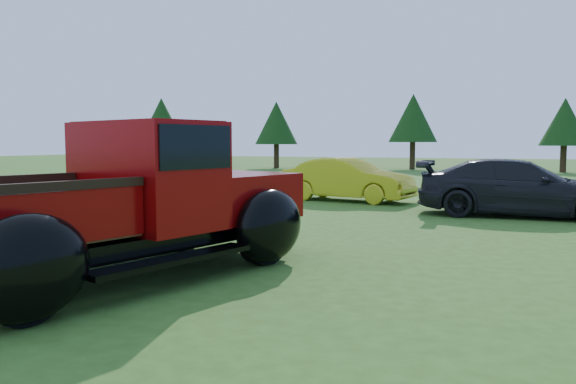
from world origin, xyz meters
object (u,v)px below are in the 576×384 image
object	(u,v)px
pickup_truck	(148,201)
show_car_grey	(518,188)
tree_mid_left	(413,118)
tree_far_west	(162,120)
tree_west	(276,123)
show_car_yellow	(348,180)
tree_mid_right	(565,122)
show_car_red	(164,177)

from	to	relation	value
pickup_truck	show_car_grey	world-z (taller)	pickup_truck
show_car_grey	tree_mid_left	bearing A→B (deg)	13.20
tree_far_west	tree_west	size ratio (longest dim) A/B	1.13
tree_far_west	tree_mid_left	bearing A→B (deg)	3.01
show_car_yellow	show_car_grey	distance (m)	5.11
tree_far_west	pickup_truck	world-z (taller)	tree_far_west
tree_far_west	tree_west	distance (m)	10.06
tree_far_west	show_car_grey	bearing A→B (deg)	-41.62
tree_mid_left	tree_far_west	bearing A→B (deg)	-176.99
tree_mid_right	tree_far_west	bearing A→B (deg)	180.00
tree_mid_right	show_car_yellow	size ratio (longest dim) A/B	1.12
tree_west	pickup_truck	xyz separation A→B (m)	(10.46, -29.55, -2.14)
tree_west	tree_far_west	bearing A→B (deg)	174.29
tree_far_west	show_car_red	distance (m)	24.99
tree_far_west	tree_west	xyz separation A→B (m)	(10.00, -1.00, -0.41)
tree_mid_left	pickup_truck	world-z (taller)	tree_mid_left
tree_mid_left	pickup_truck	xyz separation A→B (m)	(1.46, -31.55, -2.41)
tree_far_west	tree_mid_left	distance (m)	19.03
tree_west	show_car_grey	world-z (taller)	tree_west
tree_mid_right	pickup_truck	xyz separation A→B (m)	(-7.54, -30.55, -2.00)
tree_mid_left	tree_mid_right	bearing A→B (deg)	-6.34
show_car_yellow	show_car_grey	xyz separation A→B (m)	(4.74, -1.91, 0.03)
tree_west	show_car_grey	size ratio (longest dim) A/B	0.98
pickup_truck	show_car_yellow	world-z (taller)	pickup_truck
pickup_truck	show_car_yellow	distance (m)	10.03
tree_mid_right	show_car_grey	distance (m)	22.71
show_car_yellow	show_car_red	bearing A→B (deg)	100.57
tree_mid_right	show_car_red	bearing A→B (deg)	-124.40
pickup_truck	show_car_grey	bearing A→B (deg)	76.93
tree_mid_left	show_car_yellow	world-z (taller)	tree_mid_left
tree_far_west	tree_mid_right	xyz separation A→B (m)	(28.00, -0.00, -0.55)
tree_west	show_car_red	xyz separation A→B (m)	(3.94, -19.53, -2.52)
tree_west	tree_mid_right	distance (m)	18.03
tree_far_west	show_car_yellow	bearing A→B (deg)	-45.03
tree_west	pickup_truck	distance (m)	31.42
show_car_red	show_car_grey	bearing A→B (deg)	-96.41
tree_west	show_car_yellow	distance (m)	22.30
tree_far_west	tree_mid_right	distance (m)	28.01
tree_far_west	show_car_grey	xyz separation A→B (m)	(25.24, -22.42, -2.84)
tree_west	show_car_yellow	size ratio (longest dim) A/B	1.17
tree_far_west	show_car_grey	world-z (taller)	tree_far_west
show_car_grey	tree_far_west	bearing A→B (deg)	46.67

